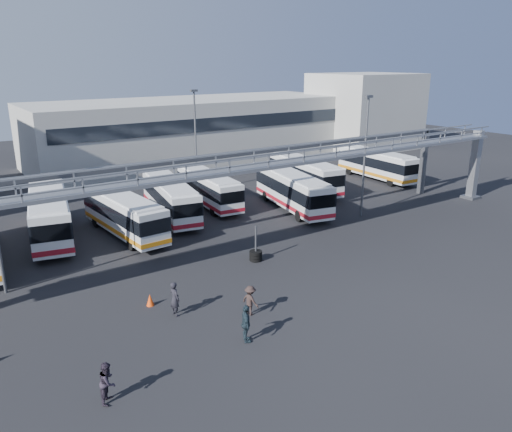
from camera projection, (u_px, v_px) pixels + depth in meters
ground at (306, 275)px, 31.32m from camera, size 140.00×140.00×0.00m
gantry at (254, 173)px, 34.29m from camera, size 51.40×5.15×7.10m
warehouse at (193, 130)px, 66.49m from camera, size 42.00×14.00×8.00m
building_right at (365, 111)px, 75.34m from camera, size 14.00×12.00×11.00m
light_pole_mid at (365, 150)px, 41.58m from camera, size 0.70×0.35×10.21m
light_pole_back at (195, 136)px, 49.07m from camera, size 0.70×0.35×10.21m
bus_2 at (49, 214)px, 37.31m from camera, size 4.90×11.83×3.50m
bus_3 at (124, 214)px, 37.98m from camera, size 3.11×10.48×3.14m
bus_4 at (170, 198)px, 42.28m from camera, size 4.29×10.77×3.19m
bus_5 at (209, 188)px, 45.82m from camera, size 3.27×10.17×3.03m
bus_6 at (293, 190)px, 44.58m from camera, size 4.65×11.08×3.28m
bus_7 at (305, 173)px, 51.05m from camera, size 4.17×11.05×3.28m
bus_9 at (377, 164)px, 56.02m from camera, size 3.19×10.65×3.19m
pedestrian_a at (175, 299)px, 26.18m from camera, size 0.53×0.74×1.90m
pedestrian_b at (108, 382)px, 19.55m from camera, size 1.03×1.07×1.74m
pedestrian_c at (250, 300)px, 26.27m from camera, size 0.84×1.17×1.64m
pedestrian_d at (246, 324)px, 23.68m from camera, size 0.86×1.21×1.91m
cone_right at (150, 300)px, 27.39m from camera, size 0.52×0.52×0.67m
tire_stack at (256, 255)px, 33.51m from camera, size 0.86×0.86×2.46m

